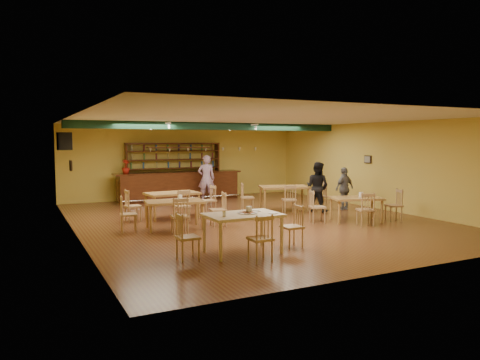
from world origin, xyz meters
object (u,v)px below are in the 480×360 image
dining_table_d (356,209)px  near_table (243,233)px  dining_table_b (284,198)px  patron_right_a (317,187)px  bar_counter (179,186)px  dining_table_a (172,205)px  dining_table_c (175,215)px  patron_bar (206,178)px

dining_table_d → near_table: near_table is taller
dining_table_b → patron_right_a: (0.80, -0.80, 0.42)m
dining_table_b → near_table: size_ratio=1.05×
bar_counter → dining_table_a: (-1.51, -3.82, -0.17)m
dining_table_a → near_table: (-0.03, -4.87, 0.03)m
bar_counter → dining_table_c: bearing=-109.8°
patron_bar → near_table: bearing=89.5°
patron_bar → dining_table_d: bearing=127.1°
near_table → patron_right_a: size_ratio=0.94×
dining_table_c → dining_table_a: bearing=82.2°
dining_table_d → patron_right_a: bearing=106.2°
bar_counter → dining_table_c: (-1.99, -5.51, -0.18)m
dining_table_a → dining_table_d: 5.52m
patron_bar → patron_right_a: bearing=137.2°
dining_table_c → patron_right_a: size_ratio=0.92×
bar_counter → patron_bar: bearing=-44.6°
bar_counter → dining_table_a: bearing=-111.5°
dining_table_b → dining_table_d: dining_table_b is taller
dining_table_c → near_table: near_table is taller
dining_table_a → dining_table_b: dining_table_b is taller
near_table → patron_bar: (2.37, 7.86, 0.49)m
dining_table_c → patron_right_a: 5.27m
bar_counter → patron_right_a: 5.77m
dining_table_c → dining_table_b: bearing=27.1°
dining_table_d → dining_table_a: bearing=165.7°
dining_table_a → patron_bar: patron_bar is taller
bar_counter → dining_table_d: bearing=-65.5°
dining_table_d → near_table: 5.00m
dining_table_a → patron_bar: size_ratio=0.87×
dining_table_a → dining_table_b: size_ratio=0.96×
dining_table_c → bar_counter: bearing=78.2°
near_table → dining_table_c: bearing=97.9°
bar_counter → patron_bar: patron_bar is taller
near_table → dining_table_d: bearing=21.4°
dining_table_c → patron_bar: patron_bar is taller
dining_table_d → patron_bar: 6.45m
dining_table_d → patron_right_a: size_ratio=0.86×
patron_right_a → bar_counter: bearing=8.3°
patron_right_a → dining_table_d: bearing=151.9°
bar_counter → dining_table_c: bar_counter is taller
patron_bar → bar_counter: bearing=-28.4°
dining_table_c → dining_table_d: size_ratio=1.06×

